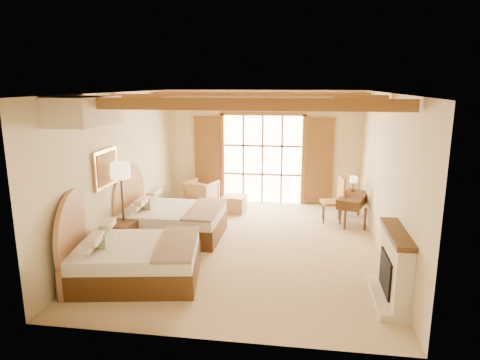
% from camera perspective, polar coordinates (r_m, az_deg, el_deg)
% --- Properties ---
extents(floor, '(7.00, 7.00, 0.00)m').
position_cam_1_polar(floor, '(9.25, 0.89, -8.68)').
color(floor, tan).
rests_on(floor, ground).
extents(wall_back, '(5.50, 0.00, 5.50)m').
position_cam_1_polar(wall_back, '(12.22, 3.05, 4.38)').
color(wall_back, beige).
rests_on(wall_back, ground).
extents(wall_left, '(0.00, 7.00, 7.00)m').
position_cam_1_polar(wall_left, '(9.54, -15.70, 1.52)').
color(wall_left, beige).
rests_on(wall_left, ground).
extents(wall_right, '(0.00, 7.00, 7.00)m').
position_cam_1_polar(wall_right, '(8.88, 18.82, 0.49)').
color(wall_right, beige).
rests_on(wall_right, ground).
extents(ceiling, '(7.00, 7.00, 0.00)m').
position_cam_1_polar(ceiling, '(8.61, 0.97, 11.55)').
color(ceiling, '#AF7932').
rests_on(ceiling, ground).
extents(ceiling_beams, '(5.39, 4.60, 0.18)m').
position_cam_1_polar(ceiling_beams, '(8.61, 0.96, 10.76)').
color(ceiling_beams, olive).
rests_on(ceiling_beams, ceiling).
extents(french_doors, '(3.95, 0.08, 2.60)m').
position_cam_1_polar(french_doors, '(12.22, 3.00, 2.71)').
color(french_doors, white).
rests_on(french_doors, ground).
extents(fireplace, '(0.46, 1.40, 1.16)m').
position_cam_1_polar(fireplace, '(7.30, 19.79, -11.22)').
color(fireplace, beige).
rests_on(fireplace, ground).
extents(painting, '(0.06, 0.95, 0.75)m').
position_cam_1_polar(painting, '(8.82, -17.43, 1.51)').
color(painting, '#C48E48').
rests_on(painting, wall_left).
extents(canopy_valance, '(0.70, 1.40, 0.45)m').
position_cam_1_polar(canopy_valance, '(7.43, -20.08, 8.66)').
color(canopy_valance, beige).
rests_on(canopy_valance, ceiling).
extents(bed_near, '(2.42, 1.96, 1.42)m').
position_cam_1_polar(bed_near, '(7.87, -14.86, -9.73)').
color(bed_near, '#4E3613').
rests_on(bed_near, floor).
extents(bed_far, '(2.20, 1.71, 1.44)m').
position_cam_1_polar(bed_far, '(9.79, -9.81, -4.94)').
color(bed_far, '#4E3613').
rests_on(bed_far, floor).
extents(nightstand, '(0.55, 0.55, 0.62)m').
position_cam_1_polar(nightstand, '(9.13, -15.47, -7.39)').
color(nightstand, '#4E3613').
rests_on(nightstand, floor).
extents(floor_lamp, '(0.39, 0.39, 1.83)m').
position_cam_1_polar(floor_lamp, '(8.96, -15.61, 0.54)').
color(floor_lamp, '#3B2B1F').
rests_on(floor_lamp, floor).
extents(armchair, '(0.98, 1.00, 0.73)m').
position_cam_1_polar(armchair, '(12.08, -5.17, -1.74)').
color(armchair, '#9E784E').
rests_on(armchair, floor).
extents(ottoman, '(0.65, 0.65, 0.43)m').
position_cam_1_polar(ottoman, '(11.53, -0.78, -3.16)').
color(ottoman, '#A5784E').
rests_on(ottoman, floor).
extents(desk, '(0.94, 1.39, 0.69)m').
position_cam_1_polar(desk, '(10.97, 14.77, -3.59)').
color(desk, '#4E3613').
rests_on(desk, floor).
extents(desk_chair, '(0.60, 0.59, 1.14)m').
position_cam_1_polar(desk_chair, '(10.90, 12.29, -3.67)').
color(desk_chair, olive).
rests_on(desk_chair, floor).
extents(desk_lamp, '(0.19, 0.19, 0.38)m').
position_cam_1_polar(desk_lamp, '(11.23, 14.90, 0.01)').
color(desk_lamp, '#3B2B1F').
rests_on(desk_lamp, desk).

